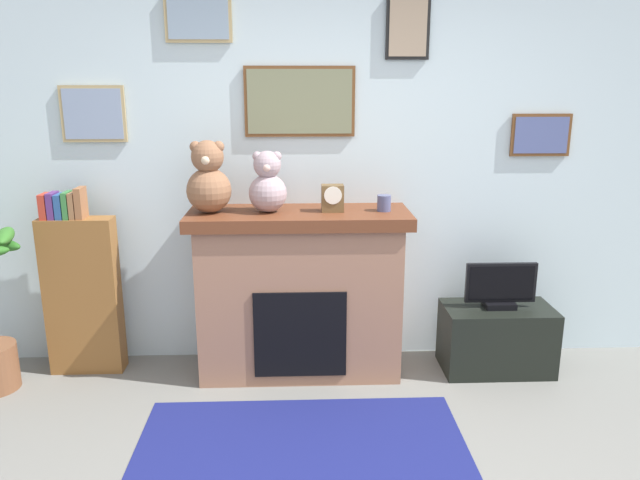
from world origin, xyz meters
TOP-DOWN VIEW (x-y plane):
  - back_wall at (-0.00, 2.00)m, footprint 5.20×0.15m
  - fireplace at (-0.24, 1.69)m, footprint 1.42×0.56m
  - bookshelf at (-1.68, 1.74)m, footprint 0.48×0.16m
  - tv_stand at (1.10, 1.64)m, footprint 0.73×0.40m
  - television at (1.10, 1.64)m, footprint 0.47×0.14m
  - area_rug at (-0.24, 0.76)m, footprint 1.79×1.00m
  - candle_jar at (0.31, 1.67)m, footprint 0.09×0.09m
  - mantel_clock at (-0.02, 1.67)m, footprint 0.14×0.10m
  - teddy_bear_brown at (-0.80, 1.67)m, footprint 0.28×0.28m
  - teddy_bear_cream at (-0.43, 1.67)m, footprint 0.24×0.24m

SIDE VIEW (x-z plane):
  - area_rug at x=-0.24m, z-range 0.00..0.01m
  - tv_stand at x=1.10m, z-range 0.00..0.45m
  - fireplace at x=-0.24m, z-range 0.01..1.12m
  - bookshelf at x=-1.68m, z-range -0.06..1.20m
  - television at x=1.10m, z-range 0.44..0.75m
  - candle_jar at x=0.31m, z-range 1.11..1.21m
  - mantel_clock at x=-0.02m, z-range 1.11..1.28m
  - teddy_bear_cream at x=-0.43m, z-range 1.09..1.48m
  - back_wall at x=0.00m, z-range 0.01..2.61m
  - teddy_bear_brown at x=-0.80m, z-range 1.09..1.54m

